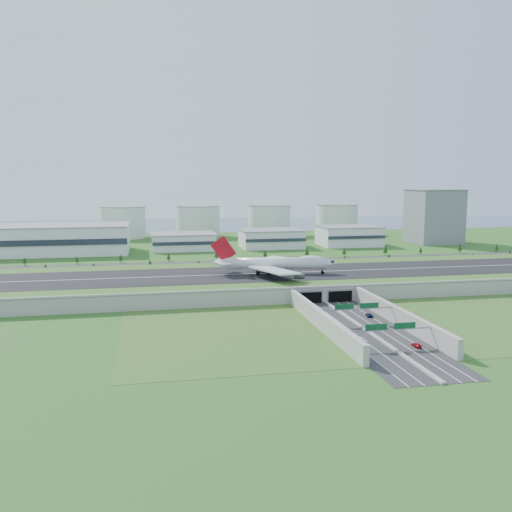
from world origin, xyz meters
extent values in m
plane|color=#295C1C|center=(0.00, 0.00, 0.00)|extent=(1200.00, 1200.00, 0.00)
cube|color=gray|center=(0.00, 0.00, 4.00)|extent=(520.00, 100.00, 8.00)
cube|color=#425E20|center=(0.00, 0.00, 8.08)|extent=(520.00, 100.00, 0.16)
cube|color=black|center=(0.00, 0.00, 8.22)|extent=(520.00, 58.00, 0.12)
cube|color=silver|center=(0.00, 0.00, 8.30)|extent=(520.00, 0.90, 0.02)
cube|color=gray|center=(0.00, -49.40, 8.60)|extent=(520.00, 1.20, 1.20)
cube|color=#28282B|center=(0.00, -110.00, 0.06)|extent=(34.00, 120.00, 0.12)
cube|color=gray|center=(0.00, -110.00, 0.45)|extent=(1.60, 120.00, 0.90)
cube|color=gray|center=(-18.20, -100.00, 4.00)|extent=(2.40, 100.00, 8.00)
cube|color=gray|center=(18.20, -100.00, 4.00)|extent=(2.40, 100.00, 8.00)
cube|color=black|center=(-8.50, -50.20, 3.20)|extent=(13.00, 1.20, 6.00)
cube|color=black|center=(8.50, -50.20, 3.20)|extent=(13.00, 1.20, 6.00)
cylinder|color=gray|center=(-19.00, -95.00, 3.50)|extent=(0.70, 0.70, 7.00)
cylinder|color=gray|center=(19.00, -95.00, 3.50)|extent=(0.70, 0.70, 7.00)
cube|color=gray|center=(0.00, -95.00, 7.20)|extent=(38.00, 0.50, 0.50)
cube|color=#0C4C23|center=(-6.00, -95.10, 8.60)|extent=(9.00, 0.30, 2.40)
cube|color=#0C4C23|center=(6.00, -95.10, 8.60)|extent=(9.00, 0.30, 2.40)
cylinder|color=gray|center=(-19.00, -130.00, 3.50)|extent=(0.70, 0.70, 7.00)
cylinder|color=gray|center=(19.00, -130.00, 3.50)|extent=(0.70, 0.70, 7.00)
cube|color=gray|center=(0.00, -130.00, 7.20)|extent=(38.00, 0.50, 0.50)
cube|color=#0C4C23|center=(-6.00, -130.10, 8.60)|extent=(9.00, 0.30, 2.40)
cube|color=#0C4C23|center=(6.00, -130.10, 8.60)|extent=(9.00, 0.30, 2.40)
cube|color=#28282B|center=(0.00, 95.00, 0.06)|extent=(560.00, 36.00, 0.12)
cylinder|color=#3D2819|center=(-163.02, 73.00, 1.22)|extent=(0.50, 0.50, 2.43)
cone|color=black|center=(-163.02, 73.00, 4.33)|extent=(3.79, 3.79, 4.87)
cylinder|color=#3D2819|center=(-130.88, 73.00, 1.16)|extent=(0.50, 0.50, 2.32)
cone|color=black|center=(-130.88, 73.00, 4.13)|extent=(3.62, 3.62, 4.65)
cylinder|color=#3D2819|center=(-91.40, 73.00, 1.37)|extent=(0.50, 0.50, 2.74)
cone|color=black|center=(-91.40, 73.00, 4.86)|extent=(4.25, 4.25, 5.47)
cylinder|color=#3D2819|center=(-56.19, 73.00, 1.15)|extent=(0.50, 0.50, 2.29)
cone|color=black|center=(-56.19, 73.00, 4.07)|extent=(3.56, 3.56, 4.58)
cylinder|color=#3D2819|center=(-20.75, 73.00, 1.23)|extent=(0.50, 0.50, 2.46)
cone|color=black|center=(-20.75, 73.00, 4.38)|extent=(3.83, 3.83, 4.92)
cylinder|color=#3D2819|center=(17.20, 73.00, 1.11)|extent=(0.50, 0.50, 2.22)
cone|color=black|center=(17.20, 73.00, 3.95)|extent=(3.45, 3.45, 4.44)
cylinder|color=#3D2819|center=(56.84, 73.00, 1.09)|extent=(0.50, 0.50, 2.19)
cone|color=black|center=(56.84, 73.00, 3.89)|extent=(3.40, 3.40, 4.38)
cylinder|color=#3D2819|center=(93.86, 73.00, 1.27)|extent=(0.50, 0.50, 2.53)
cone|color=black|center=(93.86, 73.00, 4.50)|extent=(3.94, 3.94, 5.06)
cylinder|color=#3D2819|center=(132.08, 73.00, 1.00)|extent=(0.50, 0.50, 2.00)
cone|color=black|center=(132.08, 73.00, 3.56)|extent=(3.12, 3.12, 4.01)
cylinder|color=#3D2819|center=(166.73, 73.00, 1.05)|extent=(0.50, 0.50, 2.10)
cone|color=black|center=(166.73, 73.00, 3.73)|extent=(3.27, 3.27, 4.20)
cylinder|color=#3D2819|center=(201.16, 73.00, 1.33)|extent=(0.50, 0.50, 2.65)
cone|color=black|center=(201.16, 73.00, 4.72)|extent=(4.13, 4.13, 5.31)
cylinder|color=#3D2819|center=(-186.09, 117.00, 1.06)|extent=(0.50, 0.50, 2.13)
cone|color=black|center=(-186.09, 117.00, 3.78)|extent=(3.31, 3.31, 4.26)
cylinder|color=#3D2819|center=(-147.46, 117.00, 1.04)|extent=(0.50, 0.50, 2.07)
cone|color=black|center=(-147.46, 117.00, 3.69)|extent=(3.22, 3.22, 4.15)
cylinder|color=#3D2819|center=(-114.18, 117.00, 1.13)|extent=(0.50, 0.50, 2.26)
cone|color=black|center=(-114.18, 117.00, 4.01)|extent=(3.51, 3.51, 4.51)
cylinder|color=#3D2819|center=(-76.55, 117.00, 1.07)|extent=(0.50, 0.50, 2.14)
cone|color=black|center=(-76.55, 117.00, 3.81)|extent=(3.33, 3.33, 4.28)
cylinder|color=#3D2819|center=(-37.40, 117.00, 1.47)|extent=(0.50, 0.50, 2.93)
cone|color=black|center=(-37.40, 117.00, 5.22)|extent=(4.56, 4.56, 5.87)
cylinder|color=#3D2819|center=(3.24, 117.00, 1.18)|extent=(0.50, 0.50, 2.37)
cone|color=black|center=(3.24, 117.00, 4.21)|extent=(3.68, 3.68, 4.74)
cylinder|color=#3D2819|center=(39.61, 117.00, 1.40)|extent=(0.50, 0.50, 2.80)
cone|color=black|center=(39.61, 117.00, 4.98)|extent=(4.36, 4.36, 5.61)
cylinder|color=#3D2819|center=(72.96, 117.00, 1.23)|extent=(0.50, 0.50, 2.47)
cone|color=black|center=(72.96, 117.00, 4.39)|extent=(3.84, 3.84, 4.93)
cylinder|color=#3D2819|center=(110.94, 117.00, 1.43)|extent=(0.50, 0.50, 2.87)
cone|color=black|center=(110.94, 117.00, 5.10)|extent=(4.46, 4.46, 5.73)
cylinder|color=#3D2819|center=(144.46, 117.00, 1.07)|extent=(0.50, 0.50, 2.13)
cone|color=black|center=(144.46, 117.00, 3.79)|extent=(3.32, 3.32, 4.26)
cylinder|color=#3D2819|center=(182.44, 117.00, 1.49)|extent=(0.50, 0.50, 2.97)
cone|color=black|center=(182.44, 117.00, 5.28)|extent=(4.62, 4.62, 5.94)
cylinder|color=#3D2819|center=(219.71, 117.00, 1.27)|extent=(0.50, 0.50, 2.53)
cone|color=black|center=(219.71, 117.00, 4.50)|extent=(3.94, 3.94, 5.07)
cube|color=white|center=(-170.00, 185.00, 12.50)|extent=(120.00, 60.00, 25.00)
cube|color=white|center=(-60.00, 190.00, 7.50)|extent=(58.00, 42.00, 15.00)
cube|color=white|center=(25.00, 190.00, 8.50)|extent=(58.00, 42.00, 17.00)
cube|color=white|center=(105.00, 190.00, 9.50)|extent=(58.00, 42.00, 19.00)
cube|color=slate|center=(200.00, 195.00, 27.50)|extent=(46.00, 46.00, 55.00)
cylinder|color=silver|center=(-120.00, 310.00, 17.50)|extent=(50.00, 50.00, 35.00)
cylinder|color=silver|center=(-35.00, 310.00, 17.50)|extent=(50.00, 50.00, 35.00)
cylinder|color=silver|center=(50.00, 310.00, 17.50)|extent=(50.00, 50.00, 35.00)
cylinder|color=silver|center=(135.00, 310.00, 17.50)|extent=(50.00, 50.00, 35.00)
cube|color=#3A526F|center=(0.00, 480.00, 0.03)|extent=(1200.00, 260.00, 0.06)
cylinder|color=silver|center=(-15.86, -3.04, 14.70)|extent=(62.27, 17.80, 7.08)
cone|color=silver|center=(16.84, -8.83, 14.70)|extent=(9.96, 8.52, 7.08)
cone|color=silver|center=(-48.55, 2.76, 15.14)|extent=(12.13, 8.91, 7.08)
ellipsoid|color=silver|center=(4.89, -6.72, 17.25)|extent=(15.83, 8.07, 4.36)
cube|color=silver|center=(-21.32, -21.18, 13.59)|extent=(25.78, 36.19, 1.75)
cube|color=silver|center=(-14.75, 15.88, 13.59)|extent=(32.95, 34.31, 1.75)
cylinder|color=#38383D|center=(-12.98, -17.04, 11.16)|extent=(6.25, 4.27, 3.32)
cylinder|color=#38383D|center=(-8.75, -30.15, 11.16)|extent=(6.25, 4.27, 3.32)
cylinder|color=#38383D|center=(-8.34, 9.12, 11.16)|extent=(6.25, 4.27, 3.32)
cylinder|color=#38383D|center=(0.14, 19.98, 11.16)|extent=(6.25, 4.27, 3.32)
cube|color=silver|center=(-48.72, -4.52, 16.03)|extent=(10.40, 13.71, 0.66)
cube|color=silver|center=(-46.21, 9.65, 16.03)|extent=(12.92, 13.59, 0.66)
cube|color=#A40B18|center=(-47.46, 2.57, 23.55)|extent=(15.71, 3.74, 16.59)
cylinder|color=black|center=(12.30, -8.03, 8.89)|extent=(2.10, 0.77, 2.10)
cylinder|color=black|center=(-20.83, -5.75, 8.89)|extent=(2.10, 0.77, 2.10)
cylinder|color=black|center=(-19.60, 1.22, 8.89)|extent=(2.10, 0.77, 2.10)
cylinder|color=black|center=(-27.37, -4.59, 8.89)|extent=(2.10, 0.77, 2.10)
cylinder|color=black|center=(-26.14, 2.38, 8.89)|extent=(2.10, 0.77, 2.10)
imported|color=silver|center=(-9.57, -88.37, 0.85)|extent=(3.20, 4.61, 1.46)
imported|color=white|center=(-7.84, -121.07, 0.92)|extent=(3.51, 5.11, 1.59)
imported|color=#0E1F47|center=(11.30, -83.05, 0.94)|extent=(3.92, 6.35, 1.64)
imported|color=#A20E18|center=(10.48, -131.81, 0.93)|extent=(2.35, 5.60, 1.62)
imported|color=slate|center=(-162.61, 86.64, 0.88)|extent=(4.82, 3.23, 1.52)
imported|color=black|center=(35.66, 102.65, 0.95)|extent=(5.25, 2.47, 1.66)
imported|color=#AAABAF|center=(181.60, 87.43, 0.93)|extent=(6.38, 4.63, 1.61)
imported|color=white|center=(-31.04, 102.76, 0.88)|extent=(5.39, 2.53, 1.52)
camera|label=1|loc=(-91.54, -321.14, 65.15)|focal=38.00mm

